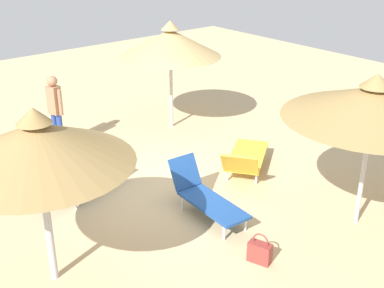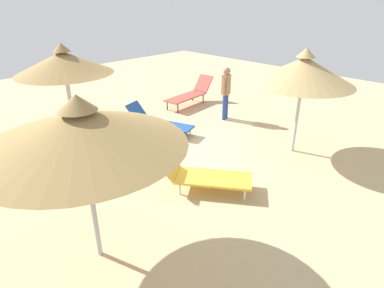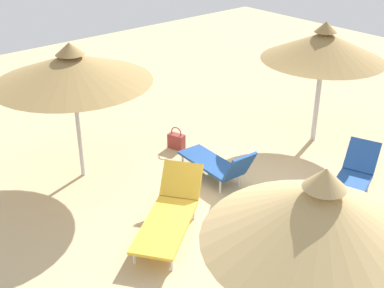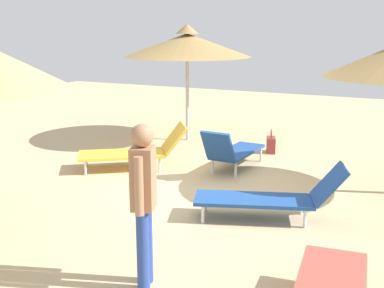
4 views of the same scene
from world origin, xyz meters
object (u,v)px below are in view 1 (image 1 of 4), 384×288
Objects in this scene: parasol_umbrella_front at (170,43)px; handbag at (260,252)px; parasol_umbrella_near_left at (374,102)px; lounge_chair_center at (205,195)px; lounge_chair_far_right at (80,179)px; person_standing_edge at (55,108)px; lounge_chair_near_right at (245,158)px; parasol_umbrella_far_left at (37,144)px.

parasol_umbrella_front is 5.31× the size of handbag.
parasol_umbrella_front is (0.29, 5.64, -0.06)m from parasol_umbrella_near_left.
parasol_umbrella_front is 4.66m from lounge_chair_center.
lounge_chair_far_right is 1.23× the size of person_standing_edge.
lounge_chair_near_right reaches higher than handbag.
lounge_chair_near_right is at bearing -23.90° from lounge_chair_far_right.
lounge_chair_near_right is (-0.46, -3.09, -1.79)m from parasol_umbrella_front.
parasol_umbrella_far_left is 1.25× the size of lounge_chair_far_right.
handbag is at bearing -72.84° from lounge_chair_far_right.
handbag is (-2.13, 0.30, -2.03)m from parasol_umbrella_near_left.
parasol_umbrella_far_left is at bearing 157.32° from parasol_umbrella_near_left.
lounge_chair_near_right is (-0.18, 2.55, -1.85)m from parasol_umbrella_near_left.
parasol_umbrella_near_left reaches higher than parasol_umbrella_far_left.
person_standing_edge is (2.17, 4.25, -1.17)m from parasol_umbrella_far_left.
lounge_chair_far_right is (1.49, 1.93, -1.81)m from parasol_umbrella_far_left.
person_standing_edge reaches higher than handbag.
parasol_umbrella_far_left is at bearing 178.49° from lounge_chair_center.
parasol_umbrella_far_left is 3.37m from lounge_chair_center.
handbag is (1.11, -3.61, -0.17)m from lounge_chair_far_right.
parasol_umbrella_near_left reaches higher than lounge_chair_far_right.
parasol_umbrella_near_left is 3.23m from lounge_chair_center.
parasol_umbrella_near_left is 6.84m from person_standing_edge.
parasol_umbrella_near_left is 1.65× the size of lounge_chair_center.
parasol_umbrella_near_left reaches higher than handbag.
parasol_umbrella_front reaches higher than handbag.
parasol_umbrella_far_left is 0.99× the size of parasol_umbrella_front.
lounge_chair_near_right is at bearing 49.05° from handbag.
parasol_umbrella_near_left is 5.41m from lounge_chair_far_right.
lounge_chair_center is (-1.86, 1.90, -1.83)m from parasol_umbrella_near_left.
parasol_umbrella_near_left is at bearing -50.35° from lounge_chair_far_right.
parasol_umbrella_far_left is 4.92m from person_standing_edge.
parasol_umbrella_near_left is 1.09× the size of parasol_umbrella_far_left.
lounge_chair_center reaches higher than lounge_chair_near_right.
lounge_chair_center is 4.43m from person_standing_edge.
lounge_chair_far_right is (-3.53, -1.73, -1.80)m from parasol_umbrella_front.
person_standing_edge reaches higher than lounge_chair_far_right.
lounge_chair_center is 1.02× the size of person_standing_edge.
handbag is at bearing -114.32° from parasol_umbrella_front.
lounge_chair_far_right is at bearing -153.84° from parasol_umbrella_front.
parasol_umbrella_front is 3.13m from person_standing_edge.
parasol_umbrella_far_left reaches higher than handbag.
parasol_umbrella_front is at bearing 26.16° from lounge_chair_far_right.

